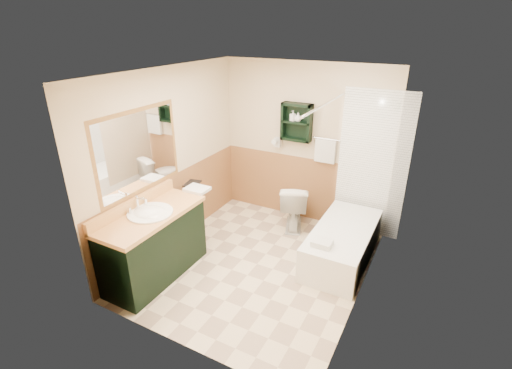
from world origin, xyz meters
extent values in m
plane|color=beige|center=(0.00, 0.00, 0.00)|extent=(3.00, 3.00, 0.00)
cube|color=beige|center=(0.00, 1.52, 1.20)|extent=(2.60, 0.04, 2.40)
cube|color=beige|center=(-1.32, 0.00, 1.20)|extent=(0.04, 3.00, 2.40)
cube|color=beige|center=(1.32, 0.00, 1.20)|extent=(0.04, 3.00, 2.40)
cube|color=white|center=(0.00, 0.00, 2.42)|extent=(2.60, 3.00, 0.04)
cube|color=black|center=(-0.10, 1.41, 1.55)|extent=(0.45, 0.15, 0.55)
cylinder|color=silver|center=(0.53, 0.75, 2.00)|extent=(0.03, 1.60, 0.03)
cube|color=black|center=(-0.99, -0.76, 0.43)|extent=(0.59, 1.35, 0.86)
cube|color=white|center=(0.93, 0.64, 0.23)|extent=(0.69, 1.50, 0.46)
imported|color=white|center=(0.03, 1.13, 0.35)|extent=(0.62, 0.81, 0.70)
cube|color=silver|center=(-0.89, 0.01, 0.88)|extent=(0.30, 0.24, 0.04)
imported|color=black|center=(-1.16, 0.12, 0.98)|extent=(0.18, 0.06, 0.25)
cube|color=silver|center=(0.80, 0.12, 0.50)|extent=(0.23, 0.19, 0.07)
imported|color=white|center=(-0.16, 1.40, 1.60)|extent=(0.12, 0.16, 0.07)
imported|color=white|center=(-0.08, 1.40, 1.61)|extent=(0.11, 0.13, 0.10)
camera|label=1|loc=(1.86, -3.52, 2.89)|focal=26.00mm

